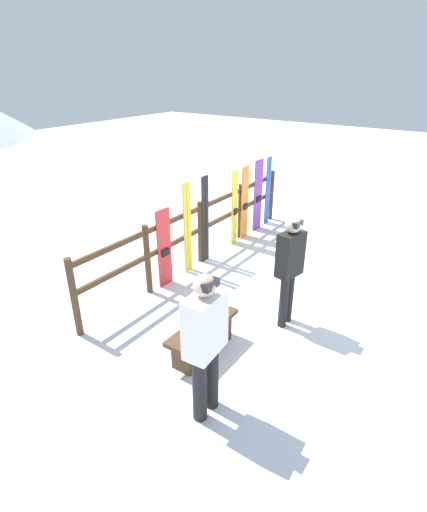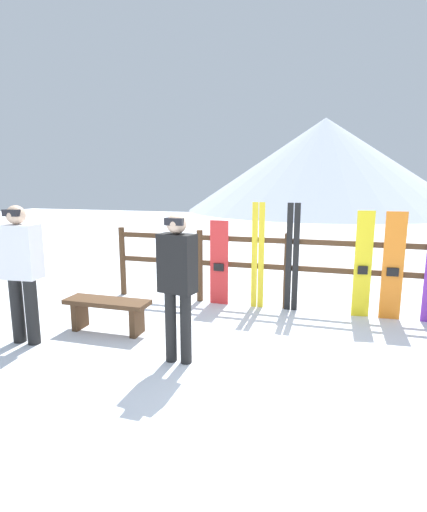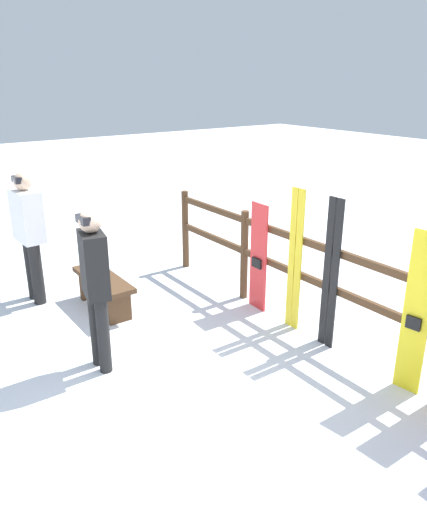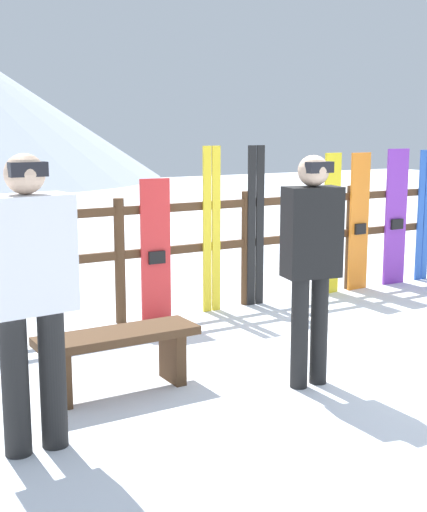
# 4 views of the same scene
# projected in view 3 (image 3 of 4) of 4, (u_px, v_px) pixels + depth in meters

# --- Properties ---
(ground_plane) EXTENTS (40.00, 40.00, 0.00)m
(ground_plane) POSITION_uv_depth(u_px,v_px,m) (158.00, 409.00, 4.44)
(ground_plane) COLOR white
(fence) EXTENTS (5.79, 0.10, 1.19)m
(fence) POSITION_uv_depth(u_px,v_px,m) (328.00, 282.00, 5.36)
(fence) COLOR #4C331E
(fence) RESTS_ON ground
(bench) EXTENTS (1.14, 0.36, 0.44)m
(bench) POSITION_uv_depth(u_px,v_px,m) (104.00, 286.00, 6.24)
(bench) COLOR #4C331E
(bench) RESTS_ON ground
(person_black) EXTENTS (0.43, 0.29, 1.65)m
(person_black) POSITION_uv_depth(u_px,v_px,m) (95.00, 279.00, 4.76)
(person_black) COLOR black
(person_black) RESTS_ON ground
(person_white) EXTENTS (0.50, 0.30, 1.70)m
(person_white) POSITION_uv_depth(u_px,v_px,m) (29.00, 229.00, 6.27)
(person_white) COLOR black
(person_white) RESTS_ON ground
(snowboard_red) EXTENTS (0.30, 0.07, 1.36)m
(snowboard_red) POSITION_uv_depth(u_px,v_px,m) (258.00, 258.00, 6.16)
(snowboard_red) COLOR red
(snowboard_red) RESTS_ON ground
(ski_pair_yellow) EXTENTS (0.20, 0.02, 1.66)m
(ski_pair_yellow) POSITION_uv_depth(u_px,v_px,m) (295.00, 260.00, 5.63)
(ski_pair_yellow) COLOR yellow
(ski_pair_yellow) RESTS_ON ground
(ski_pair_black) EXTENTS (0.19, 0.02, 1.66)m
(ski_pair_black) POSITION_uv_depth(u_px,v_px,m) (331.00, 275.00, 5.23)
(ski_pair_black) COLOR black
(ski_pair_black) RESTS_ON ground
(snowboard_yellow) EXTENTS (0.25, 0.08, 1.57)m
(snowboard_yellow) POSITION_uv_depth(u_px,v_px,m) (416.00, 315.00, 4.47)
(snowboard_yellow) COLOR yellow
(snowboard_yellow) RESTS_ON ground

